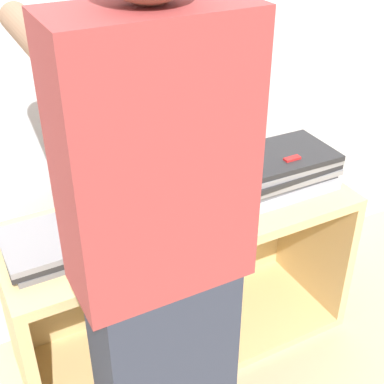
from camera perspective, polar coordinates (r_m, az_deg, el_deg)
The scene contains 8 objects.
ground_plane at distance 2.06m, azimuth 2.21°, elevation -19.53°, with size 12.00×12.00×0.00m, color tan.
wall_back at distance 1.84m, azimuth -6.20°, elevation 18.84°, with size 8.00×0.05×2.40m.
cart at distance 2.02m, azimuth -1.70°, elevation -8.49°, with size 1.22×0.46×0.60m.
laptop_open at distance 1.82m, azimuth -1.91°, elevation -0.01°, with size 0.36×0.37×0.23m.
laptop_stack_left at distance 1.67m, azimuth -13.28°, elevation -5.01°, with size 0.38×0.25×0.06m.
laptop_stack_right at distance 1.94m, azimuth 9.42°, elevation 2.43°, with size 0.38×0.27×0.13m.
person at distance 1.27m, azimuth -3.56°, elevation -7.67°, with size 0.40×0.53×1.60m.
inventory_tag at distance 1.87m, azimuth 10.64°, elevation 3.53°, with size 0.06×0.02×0.01m.
Camera 1 is at (-0.67, -1.10, 1.61)m, focal length 50.00 mm.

